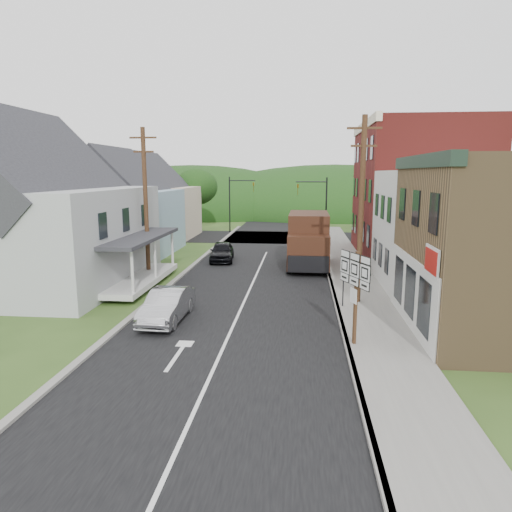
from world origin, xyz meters
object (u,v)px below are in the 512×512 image
(silver_sedan, at_px, (167,306))
(route_sign_cluster, at_px, (355,285))
(dark_sedan, at_px, (222,252))
(warning_sign, at_px, (343,274))
(delivery_van, at_px, (308,240))

(silver_sedan, bearing_deg, route_sign_cluster, -15.54)
(dark_sedan, bearing_deg, warning_sign, -61.86)
(silver_sedan, relative_size, dark_sedan, 1.02)
(silver_sedan, height_order, warning_sign, warning_sign)
(delivery_van, bearing_deg, dark_sedan, 166.40)
(silver_sedan, relative_size, route_sign_cluster, 1.21)
(delivery_van, xyz_separation_m, warning_sign, (1.50, -9.78, -0.14))
(delivery_van, relative_size, route_sign_cluster, 1.91)
(dark_sedan, bearing_deg, delivery_van, -20.31)
(delivery_van, distance_m, warning_sign, 9.90)
(silver_sedan, relative_size, delivery_van, 0.63)
(route_sign_cluster, xyz_separation_m, warning_sign, (0.02, 4.87, -0.67))
(dark_sedan, relative_size, warning_sign, 1.67)
(warning_sign, bearing_deg, dark_sedan, 133.26)
(dark_sedan, xyz_separation_m, warning_sign, (7.76, -11.35, 1.02))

